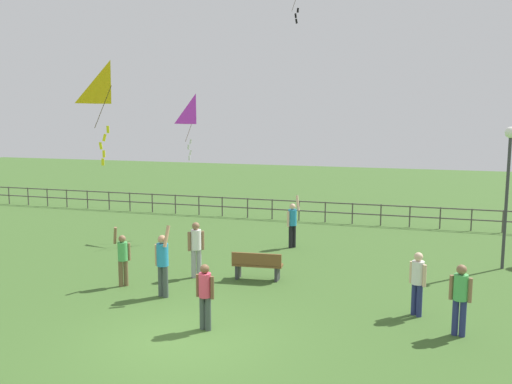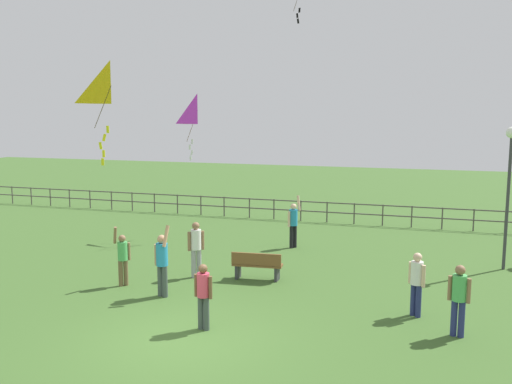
# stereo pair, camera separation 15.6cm
# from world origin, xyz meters

# --- Properties ---
(ground_plane) EXTENTS (80.00, 80.00, 0.00)m
(ground_plane) POSITION_xyz_m (0.00, 0.00, 0.00)
(ground_plane) COLOR #3D6028
(lamppost) EXTENTS (0.36, 0.36, 4.54)m
(lamppost) POSITION_xyz_m (7.45, 8.17, 3.29)
(lamppost) COLOR #38383D
(lamppost) RESTS_ON ground_plane
(park_bench) EXTENTS (1.53, 0.55, 0.85)m
(park_bench) POSITION_xyz_m (0.27, 4.70, 0.46)
(park_bench) COLOR brown
(park_bench) RESTS_ON ground_plane
(person_0) EXTENTS (0.47, 0.29, 1.56)m
(person_0) POSITION_xyz_m (0.24, 0.68, 0.89)
(person_0) COLOR #3F4C47
(person_0) RESTS_ON ground_plane
(person_1) EXTENTS (0.42, 0.36, 1.71)m
(person_1) POSITION_xyz_m (-1.58, 4.43, 0.98)
(person_1) COLOR #99999E
(person_1) RESTS_ON ground_plane
(person_2) EXTENTS (0.52, 0.41, 2.01)m
(person_2) POSITION_xyz_m (-1.73, 2.49, 1.01)
(person_2) COLOR #3F4C47
(person_2) RESTS_ON ground_plane
(person_3) EXTENTS (0.43, 0.44, 1.95)m
(person_3) POSITION_xyz_m (0.35, 8.91, 0.98)
(person_3) COLOR black
(person_3) RESTS_ON ground_plane
(person_4) EXTENTS (0.44, 0.38, 1.76)m
(person_4) POSITION_xyz_m (-3.25, 3.01, 0.88)
(person_4) COLOR brown
(person_4) RESTS_ON ground_plane
(person_5) EXTENTS (0.40, 0.33, 1.60)m
(person_5) POSITION_xyz_m (4.89, 3.04, 0.92)
(person_5) COLOR navy
(person_5) RESTS_ON ground_plane
(person_6) EXTENTS (0.48, 0.30, 1.64)m
(person_6) POSITION_xyz_m (5.82, 2.02, 0.95)
(person_6) COLOR navy
(person_6) RESTS_ON ground_plane
(kite_1) EXTENTS (0.99, 1.11, 2.60)m
(kite_1) POSITION_xyz_m (-4.00, 10.23, 4.96)
(kite_1) COLOR #B22DB2
(kite_3) EXTENTS (1.14, 1.07, 2.71)m
(kite_3) POSITION_xyz_m (-3.08, 2.43, 5.59)
(kite_3) COLOR yellow
(waterfront_railing) EXTENTS (36.04, 0.06, 0.95)m
(waterfront_railing) POSITION_xyz_m (-0.41, 14.00, 0.62)
(waterfront_railing) COLOR #4C4742
(waterfront_railing) RESTS_ON ground_plane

